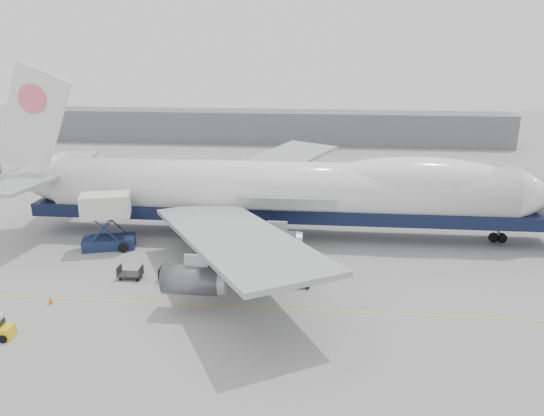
# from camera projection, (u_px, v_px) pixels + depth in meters

# --- Properties ---
(ground) EXTENTS (260.00, 260.00, 0.00)m
(ground) POSITION_uv_depth(u_px,v_px,m) (270.00, 278.00, 51.65)
(ground) COLOR gray
(ground) RESTS_ON ground
(apron_line) EXTENTS (60.00, 0.15, 0.01)m
(apron_line) POSITION_uv_depth(u_px,v_px,m) (263.00, 308.00, 45.96)
(apron_line) COLOR gold
(apron_line) RESTS_ON ground
(hangar) EXTENTS (110.00, 8.00, 7.00)m
(hangar) POSITION_uv_depth(u_px,v_px,m) (256.00, 127.00, 117.82)
(hangar) COLOR slate
(hangar) RESTS_ON ground
(airliner) EXTENTS (67.00, 55.30, 19.98)m
(airliner) POSITION_uv_depth(u_px,v_px,m) (286.00, 190.00, 61.24)
(airliner) COLOR white
(airliner) RESTS_ON ground
(catering_truck) EXTENTS (6.13, 4.92, 6.23)m
(catering_truck) POSITION_uv_depth(u_px,v_px,m) (107.00, 218.00, 58.14)
(catering_truck) COLOR #19254B
(catering_truck) RESTS_ON ground
(traffic_cone) EXTENTS (0.43, 0.43, 0.64)m
(traffic_cone) POSITION_uv_depth(u_px,v_px,m) (50.00, 301.00, 46.61)
(traffic_cone) COLOR #FF5F0D
(traffic_cone) RESTS_ON ground
(dolly_0) EXTENTS (2.30, 1.35, 1.30)m
(dolly_0) POSITION_uv_depth(u_px,v_px,m) (130.00, 274.00, 51.42)
(dolly_0) COLOR #2D2D30
(dolly_0) RESTS_ON ground
(dolly_1) EXTENTS (2.30, 1.35, 1.30)m
(dolly_1) POSITION_uv_depth(u_px,v_px,m) (172.00, 275.00, 51.05)
(dolly_1) COLOR #2D2D30
(dolly_1) RESTS_ON ground
(dolly_2) EXTENTS (2.30, 1.35, 1.30)m
(dolly_2) POSITION_uv_depth(u_px,v_px,m) (213.00, 277.00, 50.68)
(dolly_2) COLOR #2D2D30
(dolly_2) RESTS_ON ground
(dolly_3) EXTENTS (2.30, 1.35, 1.30)m
(dolly_3) POSITION_uv_depth(u_px,v_px,m) (256.00, 279.00, 50.31)
(dolly_3) COLOR #2D2D30
(dolly_3) RESTS_ON ground
(dolly_4) EXTENTS (2.30, 1.35, 1.30)m
(dolly_4) POSITION_uv_depth(u_px,v_px,m) (299.00, 281.00, 49.94)
(dolly_4) COLOR #2D2D30
(dolly_4) RESTS_ON ground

